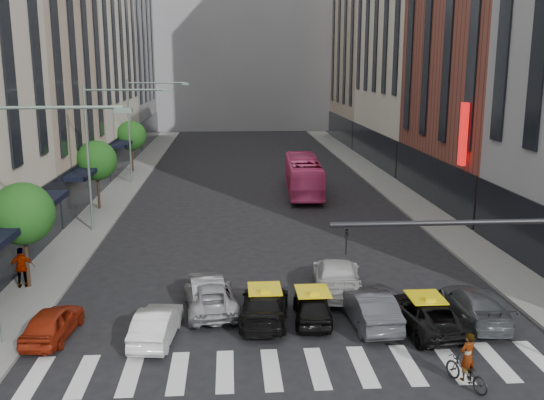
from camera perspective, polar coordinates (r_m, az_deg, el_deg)
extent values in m
plane|color=black|center=(20.51, 3.17, -17.52)|extent=(160.00, 160.00, 0.00)
cube|color=slate|center=(49.54, -14.66, 0.22)|extent=(3.00, 96.00, 0.15)
cube|color=slate|center=(50.61, 11.86, 0.62)|extent=(3.00, 96.00, 0.15)
cube|color=tan|center=(47.94, -22.57, 13.66)|extent=(8.00, 16.00, 24.00)
cube|color=gray|center=(84.03, -14.67, 15.34)|extent=(8.00, 18.00, 30.00)
cube|color=brown|center=(48.70, 20.02, 15.00)|extent=(8.00, 18.00, 26.00)
cube|color=tan|center=(84.93, 9.39, 14.86)|extent=(8.00, 18.00, 28.00)
cube|color=gray|center=(102.93, -2.91, 16.79)|extent=(30.00, 10.00, 36.00)
cylinder|color=black|center=(30.40, -22.11, -4.74)|extent=(0.18, 0.18, 3.15)
sphere|color=#154513|center=(29.92, -22.41, -1.20)|extent=(2.88, 2.88, 2.88)
cylinder|color=black|center=(45.43, -16.04, 1.18)|extent=(0.18, 0.18, 3.15)
sphere|color=#154513|center=(45.10, -16.19, 3.59)|extent=(2.88, 2.88, 2.88)
cylinder|color=black|center=(60.95, -13.02, 4.13)|extent=(0.18, 0.18, 3.15)
sphere|color=#154513|center=(60.71, -13.11, 5.93)|extent=(2.88, 2.88, 2.88)
cylinder|color=gray|center=(22.51, -20.17, 8.17)|extent=(5.00, 0.12, 0.12)
cube|color=gray|center=(21.97, -13.81, 8.22)|extent=(0.60, 0.25, 0.18)
cylinder|color=gray|center=(38.99, -16.91, 3.69)|extent=(0.16, 0.16, 9.00)
cylinder|color=gray|center=(38.13, -13.60, 10.04)|extent=(5.00, 0.12, 0.12)
cube|color=gray|center=(37.81, -9.79, 10.04)|extent=(0.60, 0.25, 0.18)
cylinder|color=gray|center=(54.59, -13.28, 6.27)|extent=(0.16, 0.16, 9.00)
cylinder|color=gray|center=(53.98, -10.84, 10.79)|extent=(5.00, 0.12, 0.12)
cube|color=gray|center=(53.75, -8.14, 10.77)|extent=(0.60, 0.25, 0.18)
cylinder|color=black|center=(18.90, 20.58, -1.94)|extent=(10.00, 0.16, 0.16)
imported|color=black|center=(17.65, 7.01, -3.89)|extent=(0.13, 0.16, 0.80)
cube|color=red|center=(40.69, 17.57, 5.92)|extent=(0.30, 0.70, 4.00)
imported|color=maroon|center=(25.13, -19.95, -10.81)|extent=(1.85, 3.83, 1.26)
imported|color=silver|center=(23.94, -10.81, -11.41)|extent=(1.79, 4.01, 1.28)
imported|color=#A7A7AD|center=(26.24, -5.82, -9.09)|extent=(2.64, 4.76, 1.26)
imported|color=black|center=(25.17, -0.69, -9.86)|extent=(2.38, 4.87, 1.36)
imported|color=black|center=(25.21, 3.83, -9.96)|extent=(1.75, 3.81, 1.26)
imported|color=#38393F|center=(25.17, 9.11, -9.91)|extent=(1.86, 4.52, 1.45)
imported|color=black|center=(25.19, 14.19, -10.30)|extent=(2.77, 4.96, 1.31)
imported|color=#494D52|center=(26.56, 18.52, -9.28)|extent=(2.22, 4.89, 1.39)
imported|color=#95959A|center=(27.15, -6.20, -8.26)|extent=(1.89, 4.16, 1.32)
imported|color=silver|center=(28.39, 6.10, -7.10)|extent=(2.84, 5.52, 1.53)
imported|color=#F0468A|center=(49.49, 2.98, 2.30)|extent=(3.13, 10.99, 3.03)
imported|color=black|center=(21.46, 17.81, -15.22)|extent=(1.32, 1.95, 0.97)
imported|color=gray|center=(20.90, 18.05, -12.05)|extent=(0.70, 0.59, 1.63)
imported|color=gray|center=(30.60, -22.48, -5.88)|extent=(1.20, 0.70, 1.91)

